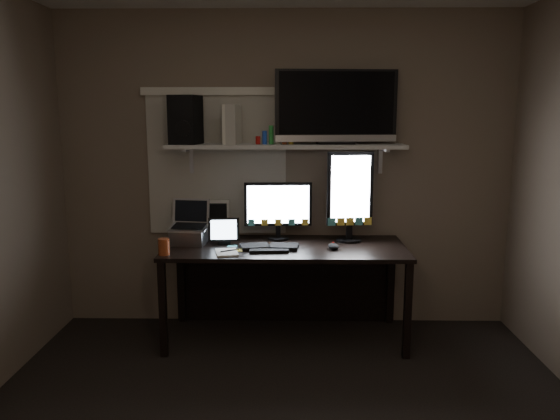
{
  "coord_description": "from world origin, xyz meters",
  "views": [
    {
      "loc": [
        0.03,
        -2.55,
        1.72
      ],
      "look_at": [
        -0.04,
        1.25,
        1.04
      ],
      "focal_mm": 35.0,
      "sensor_mm": 36.0,
      "label": 1
    }
  ],
  "objects_px": {
    "cup": "(164,247)",
    "game_console": "(232,124)",
    "keyboard": "(270,247)",
    "tv": "(336,107)",
    "speaker": "(186,120)",
    "desk": "(285,264)",
    "laptop": "(189,223)",
    "monitor_portrait": "(350,196)",
    "mouse": "(333,246)",
    "monitor_landscape": "(278,211)",
    "tablet": "(224,231)"
  },
  "relations": [
    {
      "from": "desk",
      "to": "monitor_landscape",
      "type": "relative_size",
      "value": 3.41
    },
    {
      "from": "keyboard",
      "to": "tablet",
      "type": "relative_size",
      "value": 1.84
    },
    {
      "from": "desk",
      "to": "tv",
      "type": "bearing_deg",
      "value": 11.39
    },
    {
      "from": "monitor_landscape",
      "to": "laptop",
      "type": "distance_m",
      "value": 0.69
    },
    {
      "from": "desk",
      "to": "tablet",
      "type": "distance_m",
      "value": 0.55
    },
    {
      "from": "laptop",
      "to": "game_console",
      "type": "relative_size",
      "value": 1.1
    },
    {
      "from": "monitor_portrait",
      "to": "tv",
      "type": "bearing_deg",
      "value": 160.29
    },
    {
      "from": "speaker",
      "to": "monitor_portrait",
      "type": "bearing_deg",
      "value": 9.24
    },
    {
      "from": "monitor_portrait",
      "to": "speaker",
      "type": "distance_m",
      "value": 1.38
    },
    {
      "from": "monitor_landscape",
      "to": "tablet",
      "type": "bearing_deg",
      "value": -160.97
    },
    {
      "from": "laptop",
      "to": "game_console",
      "type": "bearing_deg",
      "value": 30.86
    },
    {
      "from": "game_console",
      "to": "speaker",
      "type": "distance_m",
      "value": 0.35
    },
    {
      "from": "desk",
      "to": "monitor_portrait",
      "type": "relative_size",
      "value": 2.54
    },
    {
      "from": "tablet",
      "to": "speaker",
      "type": "bearing_deg",
      "value": 150.11
    },
    {
      "from": "keyboard",
      "to": "tablet",
      "type": "height_order",
      "value": "tablet"
    },
    {
      "from": "monitor_landscape",
      "to": "tv",
      "type": "xyz_separation_m",
      "value": [
        0.44,
        -0.02,
        0.79
      ]
    },
    {
      "from": "desk",
      "to": "tv",
      "type": "height_order",
      "value": "tv"
    },
    {
      "from": "tv",
      "to": "speaker",
      "type": "xyz_separation_m",
      "value": [
        -1.13,
        -0.02,
        -0.09
      ]
    },
    {
      "from": "monitor_landscape",
      "to": "speaker",
      "type": "height_order",
      "value": "speaker"
    },
    {
      "from": "desk",
      "to": "game_console",
      "type": "relative_size",
      "value": 6.08
    },
    {
      "from": "mouse",
      "to": "tablet",
      "type": "height_order",
      "value": "tablet"
    },
    {
      "from": "mouse",
      "to": "monitor_landscape",
      "type": "bearing_deg",
      "value": 131.37
    },
    {
      "from": "tablet",
      "to": "speaker",
      "type": "height_order",
      "value": "speaker"
    },
    {
      "from": "desk",
      "to": "mouse",
      "type": "xyz_separation_m",
      "value": [
        0.35,
        -0.21,
        0.2
      ]
    },
    {
      "from": "monitor_landscape",
      "to": "laptop",
      "type": "relative_size",
      "value": 1.62
    },
    {
      "from": "keyboard",
      "to": "mouse",
      "type": "relative_size",
      "value": 3.72
    },
    {
      "from": "monitor_portrait",
      "to": "tablet",
      "type": "distance_m",
      "value": 1.0
    },
    {
      "from": "monitor_portrait",
      "to": "laptop",
      "type": "relative_size",
      "value": 2.18
    },
    {
      "from": "keyboard",
      "to": "monitor_landscape",
      "type": "bearing_deg",
      "value": 75.21
    },
    {
      "from": "monitor_landscape",
      "to": "tablet",
      "type": "xyz_separation_m",
      "value": [
        -0.41,
        -0.17,
        -0.13
      ]
    },
    {
      "from": "laptop",
      "to": "keyboard",
      "type": "bearing_deg",
      "value": -4.53
    },
    {
      "from": "tablet",
      "to": "game_console",
      "type": "xyz_separation_m",
      "value": [
        0.06,
        0.15,
        0.8
      ]
    },
    {
      "from": "laptop",
      "to": "tv",
      "type": "bearing_deg",
      "value": 14.67
    },
    {
      "from": "tablet",
      "to": "mouse",
      "type": "bearing_deg",
      "value": -15.58
    },
    {
      "from": "keyboard",
      "to": "tv",
      "type": "distance_m",
      "value": 1.16
    },
    {
      "from": "keyboard",
      "to": "game_console",
      "type": "xyz_separation_m",
      "value": [
        -0.29,
        0.27,
        0.89
      ]
    },
    {
      "from": "monitor_portrait",
      "to": "mouse",
      "type": "xyz_separation_m",
      "value": [
        -0.14,
        -0.26,
        -0.33
      ]
    },
    {
      "from": "monitor_landscape",
      "to": "speaker",
      "type": "xyz_separation_m",
      "value": [
        -0.7,
        -0.04,
        0.7
      ]
    },
    {
      "from": "keyboard",
      "to": "game_console",
      "type": "height_order",
      "value": "game_console"
    },
    {
      "from": "keyboard",
      "to": "cup",
      "type": "relative_size",
      "value": 3.7
    },
    {
      "from": "tv",
      "to": "speaker",
      "type": "bearing_deg",
      "value": 175.67
    },
    {
      "from": "game_console",
      "to": "tv",
      "type": "bearing_deg",
      "value": 12.2
    },
    {
      "from": "cup",
      "to": "game_console",
      "type": "bearing_deg",
      "value": 46.01
    },
    {
      "from": "monitor_portrait",
      "to": "cup",
      "type": "xyz_separation_m",
      "value": [
        -1.35,
        -0.44,
        -0.3
      ]
    },
    {
      "from": "monitor_landscape",
      "to": "tv",
      "type": "height_order",
      "value": "tv"
    },
    {
      "from": "desk",
      "to": "laptop",
      "type": "distance_m",
      "value": 0.81
    },
    {
      "from": "speaker",
      "to": "cup",
      "type": "bearing_deg",
      "value": -93.16
    },
    {
      "from": "tablet",
      "to": "keyboard",
      "type": "bearing_deg",
      "value": -25.61
    },
    {
      "from": "mouse",
      "to": "laptop",
      "type": "height_order",
      "value": "laptop"
    },
    {
      "from": "desk",
      "to": "tv",
      "type": "relative_size",
      "value": 1.96
    }
  ]
}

